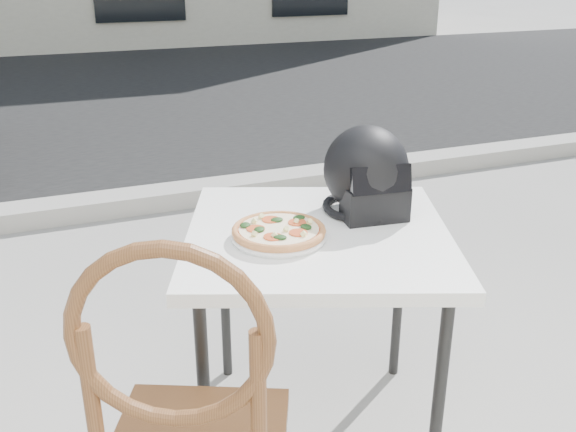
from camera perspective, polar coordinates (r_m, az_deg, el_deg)
name	(u,v)px	position (r m, az deg, el deg)	size (l,w,h in m)	color
street_asphalt	(61,98)	(8.25, -19.56, 9.82)	(30.00, 8.00, 0.00)	black
curb	(100,205)	(4.37, -16.37, 0.91)	(30.00, 0.25, 0.12)	#9A9790
cafe_table_main	(318,251)	(2.04, 2.66, -3.09)	(1.06, 1.06, 0.77)	white
plate	(279,237)	(1.94, -0.82, -1.85)	(0.37, 0.37, 0.02)	white
pizza	(279,230)	(1.93, -0.83, -1.28)	(0.31, 0.31, 0.04)	#C88149
helmet	(367,175)	(2.13, 7.02, 3.66)	(0.32, 0.33, 0.29)	black
cafe_chair_main	(188,422)	(1.51, -8.86, -17.67)	(0.56, 0.56, 1.10)	brown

